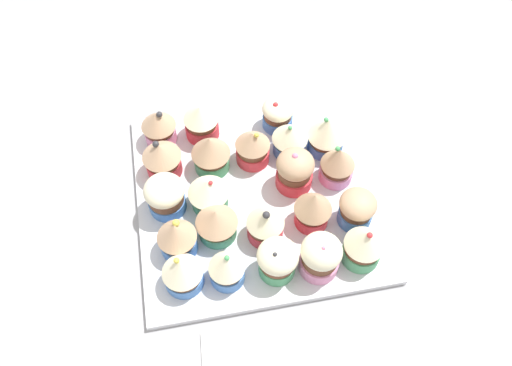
{
  "coord_description": "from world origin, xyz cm",
  "views": [
    {
      "loc": [
        45.03,
        -8.37,
        75.08
      ],
      "look_at": [
        0.0,
        0.0,
        4.2
      ],
      "focal_mm": 37.08,
      "sensor_mm": 36.0,
      "label": 1
    }
  ],
  "objects_px": {
    "cupcake_11": "(265,223)",
    "cupcake_16": "(313,208)",
    "cupcake_17": "(320,256)",
    "cupcake_2": "(165,196)",
    "baking_tray": "(256,195)",
    "cupcake_13": "(278,114)",
    "cupcake_3": "(177,237)",
    "cupcake_18": "(327,134)",
    "cupcake_12": "(278,260)",
    "cupcake_4": "(182,272)",
    "cupcake_1": "(162,158)",
    "cupcake_10": "(253,146)",
    "cupcake_6": "(211,152)",
    "cupcake_14": "(290,138)",
    "cupcake_20": "(357,209)",
    "cupcake_5": "(201,121)",
    "cupcake_21": "(364,245)",
    "cupcake_0": "(159,126)",
    "cupcake_19": "(338,164)",
    "cupcake_7": "(209,193)",
    "cupcake_8": "(217,222)",
    "cupcake_9": "(227,268)",
    "cupcake_15": "(295,170)"
  },
  "relations": [
    {
      "from": "cupcake_4",
      "to": "cupcake_11",
      "type": "distance_m",
      "value": 0.14
    },
    {
      "from": "cupcake_11",
      "to": "cupcake_18",
      "type": "height_order",
      "value": "cupcake_18"
    },
    {
      "from": "cupcake_1",
      "to": "cupcake_21",
      "type": "xyz_separation_m",
      "value": [
        0.21,
        0.28,
        0.0
      ]
    },
    {
      "from": "cupcake_9",
      "to": "cupcake_11",
      "type": "distance_m",
      "value": 0.09
    },
    {
      "from": "cupcake_6",
      "to": "cupcake_16",
      "type": "relative_size",
      "value": 0.97
    },
    {
      "from": "cupcake_3",
      "to": "cupcake_18",
      "type": "bearing_deg",
      "value": 118.52
    },
    {
      "from": "cupcake_3",
      "to": "cupcake_21",
      "type": "height_order",
      "value": "cupcake_21"
    },
    {
      "from": "cupcake_0",
      "to": "cupcake_21",
      "type": "height_order",
      "value": "cupcake_21"
    },
    {
      "from": "cupcake_11",
      "to": "cupcake_18",
      "type": "distance_m",
      "value": 0.2
    },
    {
      "from": "cupcake_1",
      "to": "cupcake_10",
      "type": "distance_m",
      "value": 0.15
    },
    {
      "from": "cupcake_1",
      "to": "cupcake_21",
      "type": "height_order",
      "value": "cupcake_21"
    },
    {
      "from": "cupcake_10",
      "to": "cupcake_13",
      "type": "bearing_deg",
      "value": 139.39
    },
    {
      "from": "cupcake_5",
      "to": "cupcake_6",
      "type": "distance_m",
      "value": 0.07
    },
    {
      "from": "cupcake_19",
      "to": "cupcake_6",
      "type": "bearing_deg",
      "value": -106.43
    },
    {
      "from": "cupcake_11",
      "to": "cupcake_16",
      "type": "xyz_separation_m",
      "value": [
        -0.01,
        0.08,
        0.0
      ]
    },
    {
      "from": "cupcake_1",
      "to": "baking_tray",
      "type": "bearing_deg",
      "value": 63.19
    },
    {
      "from": "cupcake_12",
      "to": "cupcake_16",
      "type": "xyz_separation_m",
      "value": [
        -0.07,
        0.07,
        0.01
      ]
    },
    {
      "from": "cupcake_6",
      "to": "cupcake_10",
      "type": "height_order",
      "value": "cupcake_6"
    },
    {
      "from": "cupcake_14",
      "to": "cupcake_20",
      "type": "height_order",
      "value": "cupcake_14"
    },
    {
      "from": "cupcake_19",
      "to": "cupcake_11",
      "type": "bearing_deg",
      "value": -58.09
    },
    {
      "from": "cupcake_11",
      "to": "cupcake_15",
      "type": "height_order",
      "value": "cupcake_15"
    },
    {
      "from": "cupcake_3",
      "to": "cupcake_18",
      "type": "height_order",
      "value": "cupcake_18"
    },
    {
      "from": "cupcake_5",
      "to": "cupcake_20",
      "type": "relative_size",
      "value": 1.08
    },
    {
      "from": "cupcake_4",
      "to": "cupcake_13",
      "type": "relative_size",
      "value": 1.1
    },
    {
      "from": "baking_tray",
      "to": "cupcake_10",
      "type": "relative_size",
      "value": 5.27
    },
    {
      "from": "cupcake_9",
      "to": "cupcake_12",
      "type": "bearing_deg",
      "value": 88.78
    },
    {
      "from": "cupcake_11",
      "to": "cupcake_19",
      "type": "bearing_deg",
      "value": 121.91
    },
    {
      "from": "baking_tray",
      "to": "cupcake_13",
      "type": "height_order",
      "value": "cupcake_13"
    },
    {
      "from": "cupcake_0",
      "to": "baking_tray",
      "type": "bearing_deg",
      "value": 45.55
    },
    {
      "from": "cupcake_1",
      "to": "cupcake_13",
      "type": "bearing_deg",
      "value": 106.75
    },
    {
      "from": "cupcake_7",
      "to": "cupcake_14",
      "type": "xyz_separation_m",
      "value": [
        -0.08,
        0.15,
        0.0
      ]
    },
    {
      "from": "cupcake_3",
      "to": "cupcake_19",
      "type": "xyz_separation_m",
      "value": [
        -0.08,
        0.27,
        0.0
      ]
    },
    {
      "from": "cupcake_7",
      "to": "cupcake_10",
      "type": "relative_size",
      "value": 0.9
    },
    {
      "from": "cupcake_17",
      "to": "cupcake_2",
      "type": "bearing_deg",
      "value": -124.27
    },
    {
      "from": "cupcake_8",
      "to": "cupcake_5",
      "type": "bearing_deg",
      "value": 179.4
    },
    {
      "from": "cupcake_11",
      "to": "cupcake_10",
      "type": "bearing_deg",
      "value": 177.29
    },
    {
      "from": "cupcake_11",
      "to": "cupcake_17",
      "type": "bearing_deg",
      "value": 44.51
    },
    {
      "from": "cupcake_1",
      "to": "cupcake_8",
      "type": "height_order",
      "value": "cupcake_1"
    },
    {
      "from": "cupcake_4",
      "to": "cupcake_12",
      "type": "relative_size",
      "value": 0.97
    },
    {
      "from": "baking_tray",
      "to": "cupcake_0",
      "type": "height_order",
      "value": "cupcake_0"
    },
    {
      "from": "cupcake_15",
      "to": "cupcake_19",
      "type": "height_order",
      "value": "cupcake_15"
    },
    {
      "from": "cupcake_4",
      "to": "cupcake_18",
      "type": "relative_size",
      "value": 0.9
    },
    {
      "from": "cupcake_10",
      "to": "cupcake_21",
      "type": "distance_m",
      "value": 0.25
    },
    {
      "from": "cupcake_8",
      "to": "cupcake_15",
      "type": "distance_m",
      "value": 0.15
    },
    {
      "from": "cupcake_6",
      "to": "cupcake_5",
      "type": "bearing_deg",
      "value": -174.58
    },
    {
      "from": "cupcake_0",
      "to": "cupcake_8",
      "type": "height_order",
      "value": "cupcake_0"
    },
    {
      "from": "cupcake_4",
      "to": "cupcake_21",
      "type": "relative_size",
      "value": 0.87
    },
    {
      "from": "cupcake_0",
      "to": "cupcake_6",
      "type": "xyz_separation_m",
      "value": [
        0.07,
        0.08,
        0.0
      ]
    },
    {
      "from": "cupcake_1",
      "to": "cupcake_11",
      "type": "xyz_separation_m",
      "value": [
        0.15,
        0.14,
        -0.0
      ]
    },
    {
      "from": "cupcake_18",
      "to": "baking_tray",
      "type": "bearing_deg",
      "value": -62.73
    }
  ]
}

